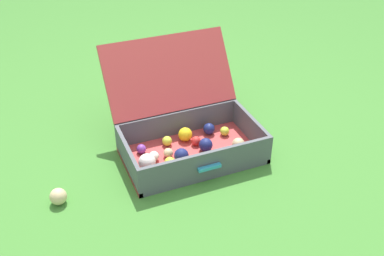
# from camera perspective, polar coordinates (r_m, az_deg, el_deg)

# --- Properties ---
(ground_plane) EXTENTS (16.00, 16.00, 0.00)m
(ground_plane) POSITION_cam_1_polar(r_m,az_deg,el_deg) (2.24, -1.05, -3.98)
(ground_plane) COLOR #3D7A2D
(open_suitcase) EXTENTS (0.66, 0.64, 0.48)m
(open_suitcase) POSITION_cam_1_polar(r_m,az_deg,el_deg) (2.25, -0.80, -0.23)
(open_suitcase) COLOR #B23838
(open_suitcase) RESTS_ON ground
(stray_ball_on_grass) EXTENTS (0.07, 0.07, 0.07)m
(stray_ball_on_grass) POSITION_cam_1_polar(r_m,az_deg,el_deg) (2.06, -16.27, -8.16)
(stray_ball_on_grass) COLOR #D1B784
(stray_ball_on_grass) RESTS_ON ground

